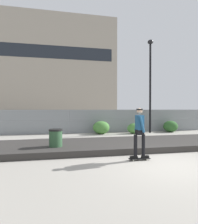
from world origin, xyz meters
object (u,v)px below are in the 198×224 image
at_px(skateboard, 139,159).
at_px(shrub_center, 134,128).
at_px(skater, 140,129).
at_px(parked_car_mid, 127,120).
at_px(shrub_right, 171,126).
at_px(trash_bin, 56,141).
at_px(street_lamp, 150,76).
at_px(parked_car_near, 72,121).
at_px(shrub_left, 101,128).

distance_m(skateboard, shrub_center, 7.55).
relative_size(skater, parked_car_mid, 0.42).
height_order(shrub_right, trash_bin, trash_bin).
bearing_deg(shrub_right, shrub_center, -174.68).
bearing_deg(street_lamp, skateboard, -119.58).
relative_size(skateboard, parked_car_near, 0.18).
distance_m(shrub_left, trash_bin, 6.37).
distance_m(skateboard, trash_bin, 3.62).
relative_size(shrub_center, trash_bin, 1.00).
relative_size(street_lamp, shrub_left, 5.84).
bearing_deg(shrub_left, street_lamp, -0.23).
bearing_deg(shrub_center, skateboard, -110.68).
bearing_deg(street_lamp, shrub_right, 1.68).
xyz_separation_m(street_lamp, parked_car_mid, (-0.73, 3.46, -3.73)).
distance_m(shrub_center, shrub_right, 3.37).
height_order(street_lamp, parked_car_mid, street_lamp).
xyz_separation_m(skater, street_lamp, (4.15, 7.32, 3.43)).
bearing_deg(skater, shrub_right, 50.79).
height_order(skateboard, street_lamp, street_lamp).
height_order(parked_car_mid, trash_bin, parked_car_mid).
height_order(parked_car_mid, shrub_center, parked_car_mid).
bearing_deg(trash_bin, parked_car_near, 81.87).
bearing_deg(skateboard, parked_car_near, 100.06).
xyz_separation_m(parked_car_near, parked_car_mid, (5.27, 0.34, 0.00)).
bearing_deg(trash_bin, street_lamp, 37.14).
xyz_separation_m(skateboard, skater, (-0.00, 0.00, 1.08)).
bearing_deg(street_lamp, shrub_center, -170.19).
xyz_separation_m(skateboard, shrub_right, (6.02, 7.37, 0.41)).
bearing_deg(trash_bin, shrub_center, 42.27).
relative_size(shrub_center, shrub_right, 0.86).
xyz_separation_m(parked_car_near, trash_bin, (-1.23, -8.60, -0.32)).
bearing_deg(skater, shrub_center, 69.32).
relative_size(skateboard, trash_bin, 0.79).
height_order(parked_car_near, shrub_center, parked_car_near).
height_order(skateboard, shrub_right, shrub_right).
bearing_deg(shrub_left, parked_car_near, 122.64).
bearing_deg(trash_bin, shrub_right, 31.32).
height_order(skater, street_lamp, street_lamp).
bearing_deg(skateboard, street_lamp, 60.42).
relative_size(shrub_left, shrub_center, 1.23).
bearing_deg(shrub_right, trash_bin, -148.68).
distance_m(shrub_center, trash_bin, 7.77).
distance_m(skateboard, shrub_right, 9.52).
xyz_separation_m(shrub_left, shrub_center, (2.53, -0.27, -0.09)).
xyz_separation_m(skater, trash_bin, (-3.08, 1.84, -0.62)).
bearing_deg(skater, skateboard, -45.00).
xyz_separation_m(skateboard, parked_car_near, (-1.85, 10.44, 0.78)).
height_order(skateboard, trash_bin, trash_bin).
distance_m(skater, trash_bin, 3.64).
bearing_deg(shrub_left, skater, -91.09).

